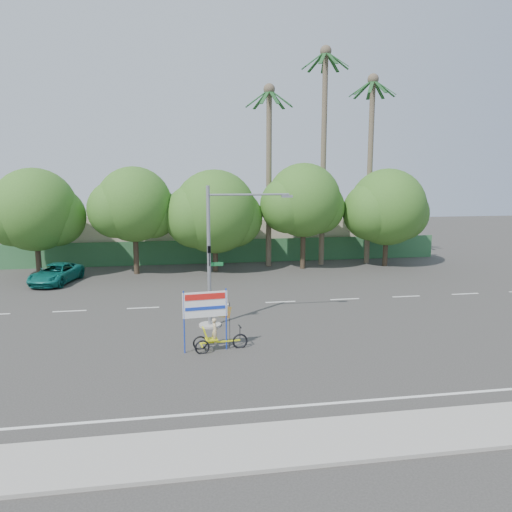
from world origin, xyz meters
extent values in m
plane|color=#33302D|center=(0.00, 0.00, 0.00)|extent=(120.00, 120.00, 0.00)
cube|color=gray|center=(0.00, -7.50, 0.06)|extent=(50.00, 2.40, 0.12)
cube|color=#336B3D|center=(0.00, 21.50, 1.00)|extent=(38.00, 0.08, 2.00)
cube|color=beige|center=(-10.00, 26.00, 2.00)|extent=(12.00, 8.00, 4.00)
cube|color=beige|center=(8.00, 26.00, 1.80)|extent=(14.00, 8.00, 3.60)
cylinder|color=#473828|center=(-14.00, 18.00, 1.76)|extent=(0.40, 0.40, 3.52)
sphere|color=#295218|center=(-14.00, 18.00, 4.96)|extent=(6.00, 6.00, 6.00)
sphere|color=#295218|center=(-12.65, 18.30, 4.40)|extent=(4.32, 4.32, 4.32)
sphere|color=#295218|center=(-15.35, 17.75, 4.64)|extent=(4.56, 4.56, 4.56)
cylinder|color=#473828|center=(-7.00, 18.00, 1.87)|extent=(0.40, 0.40, 3.74)
sphere|color=#295218|center=(-7.00, 18.00, 5.27)|extent=(5.60, 5.60, 5.60)
sphere|color=#295218|center=(-5.74, 18.30, 4.68)|extent=(4.03, 4.03, 4.03)
sphere|color=#295218|center=(-8.26, 17.75, 4.93)|extent=(4.26, 4.26, 4.26)
cylinder|color=#473828|center=(-1.00, 18.00, 1.65)|extent=(0.40, 0.40, 3.30)
sphere|color=#295218|center=(-1.00, 18.00, 4.65)|extent=(6.40, 6.40, 6.40)
sphere|color=#295218|center=(0.44, 18.30, 4.12)|extent=(4.61, 4.61, 4.61)
sphere|color=#295218|center=(-2.44, 17.75, 4.35)|extent=(4.86, 4.86, 4.86)
cylinder|color=#473828|center=(6.00, 18.00, 1.94)|extent=(0.40, 0.40, 3.87)
sphere|color=#295218|center=(6.00, 18.00, 5.46)|extent=(5.80, 5.80, 5.80)
sphere|color=#295218|center=(7.30, 18.30, 4.84)|extent=(4.18, 4.18, 4.18)
sphere|color=#295218|center=(4.70, 17.75, 5.10)|extent=(4.41, 4.41, 4.41)
cylinder|color=#473828|center=(13.00, 18.00, 1.72)|extent=(0.40, 0.40, 3.43)
sphere|color=#295218|center=(13.00, 18.00, 4.84)|extent=(6.20, 6.20, 6.20)
sphere|color=#295218|center=(14.39, 18.30, 4.29)|extent=(4.46, 4.46, 4.46)
sphere|color=#295218|center=(11.61, 17.75, 4.52)|extent=(4.71, 4.71, 4.71)
cylinder|color=#70604C|center=(8.00, 19.50, 8.50)|extent=(0.44, 0.44, 17.00)
sphere|color=#70604C|center=(8.00, 19.50, 17.00)|extent=(0.90, 0.90, 0.90)
cube|color=#1C4C21|center=(8.94, 19.50, 16.34)|extent=(1.91, 0.28, 1.36)
cube|color=#1C4C21|center=(8.72, 20.11, 16.34)|extent=(1.65, 1.44, 1.36)
cube|color=#1C4C21|center=(8.16, 20.43, 16.34)|extent=(0.61, 1.93, 1.36)
cube|color=#1C4C21|center=(7.53, 20.32, 16.34)|extent=(1.20, 1.80, 1.36)
cube|color=#1C4C21|center=(7.11, 19.82, 16.34)|extent=(1.89, 0.92, 1.36)
cube|color=#1C4C21|center=(7.11, 19.18, 16.34)|extent=(1.89, 0.92, 1.36)
cube|color=#1C4C21|center=(7.53, 18.68, 16.34)|extent=(1.20, 1.80, 1.36)
cube|color=#1C4C21|center=(8.16, 18.57, 16.34)|extent=(0.61, 1.93, 1.36)
cube|color=#1C4C21|center=(8.72, 18.89, 16.34)|extent=(1.65, 1.44, 1.36)
cylinder|color=#70604C|center=(12.00, 19.50, 7.50)|extent=(0.44, 0.44, 15.00)
sphere|color=#70604C|center=(12.00, 19.50, 15.00)|extent=(0.90, 0.90, 0.90)
cube|color=#1C4C21|center=(12.94, 19.50, 14.34)|extent=(1.91, 0.28, 1.36)
cube|color=#1C4C21|center=(12.72, 20.11, 14.34)|extent=(1.65, 1.44, 1.36)
cube|color=#1C4C21|center=(12.16, 20.43, 14.34)|extent=(0.61, 1.93, 1.36)
cube|color=#1C4C21|center=(11.53, 20.32, 14.34)|extent=(1.20, 1.80, 1.36)
cube|color=#1C4C21|center=(11.11, 19.82, 14.34)|extent=(1.89, 0.92, 1.36)
cube|color=#1C4C21|center=(11.11, 19.18, 14.34)|extent=(1.89, 0.92, 1.36)
cube|color=#1C4C21|center=(11.53, 18.68, 14.34)|extent=(1.20, 1.80, 1.36)
cube|color=#1C4C21|center=(12.16, 18.57, 14.34)|extent=(0.61, 1.93, 1.36)
cube|color=#1C4C21|center=(12.72, 18.89, 14.34)|extent=(1.65, 1.44, 1.36)
cylinder|color=#70604C|center=(3.50, 19.50, 7.00)|extent=(0.44, 0.44, 14.00)
sphere|color=#70604C|center=(3.50, 19.50, 14.00)|extent=(0.90, 0.90, 0.90)
cube|color=#1C4C21|center=(4.44, 19.50, 13.34)|extent=(1.91, 0.28, 1.36)
cube|color=#1C4C21|center=(4.22, 20.11, 13.34)|extent=(1.65, 1.44, 1.36)
cube|color=#1C4C21|center=(3.66, 20.43, 13.34)|extent=(0.61, 1.93, 1.36)
cube|color=#1C4C21|center=(3.03, 20.32, 13.34)|extent=(1.20, 1.80, 1.36)
cube|color=#1C4C21|center=(2.61, 19.82, 13.34)|extent=(1.89, 0.92, 1.36)
cube|color=#1C4C21|center=(2.61, 19.18, 13.34)|extent=(1.89, 0.92, 1.36)
cube|color=#1C4C21|center=(3.03, 18.68, 13.34)|extent=(1.20, 1.80, 1.36)
cube|color=#1C4C21|center=(3.66, 18.57, 13.34)|extent=(0.61, 1.93, 1.36)
cube|color=#1C4C21|center=(4.22, 18.89, 13.34)|extent=(1.65, 1.44, 1.36)
cylinder|color=gray|center=(-2.50, 4.00, 0.05)|extent=(1.10, 1.10, 0.10)
cylinder|color=gray|center=(-2.50, 4.00, 3.50)|extent=(0.18, 0.18, 7.00)
cylinder|color=gray|center=(-0.50, 4.00, 6.55)|extent=(4.00, 0.10, 0.10)
cube|color=gray|center=(1.40, 4.00, 6.45)|extent=(0.55, 0.20, 0.12)
imported|color=black|center=(-2.50, 3.78, 3.60)|extent=(0.16, 0.20, 1.00)
cube|color=#14662D|center=(-2.15, 4.00, 3.15)|extent=(0.70, 0.04, 0.18)
torus|color=black|center=(-1.44, 0.61, 0.30)|extent=(0.69, 0.14, 0.68)
torus|color=black|center=(-3.17, 0.72, 0.28)|extent=(0.64, 0.14, 0.64)
torus|color=black|center=(-3.12, 0.16, 0.28)|extent=(0.64, 0.14, 0.64)
cube|color=yellow|center=(-2.29, 0.53, 0.36)|extent=(1.71, 0.23, 0.06)
cube|color=yellow|center=(-3.15, 0.44, 0.30)|extent=(0.12, 0.61, 0.05)
cube|color=yellow|center=(-2.69, 0.49, 0.50)|extent=(0.54, 0.47, 0.06)
cube|color=yellow|center=(-2.96, 0.46, 0.79)|extent=(0.27, 0.44, 0.55)
cylinder|color=black|center=(-1.44, 0.61, 0.71)|extent=(0.03, 0.03, 0.56)
cube|color=black|center=(-1.44, 0.61, 0.98)|extent=(0.08, 0.46, 0.04)
imported|color=#CCB284|center=(-2.54, 0.50, 0.89)|extent=(0.30, 0.42, 1.09)
cylinder|color=blue|center=(-3.85, 0.37, 1.36)|extent=(0.06, 0.06, 2.73)
cylinder|color=blue|center=(-2.04, 0.55, 1.36)|extent=(0.06, 0.06, 2.73)
cube|color=white|center=(-2.94, 0.46, 2.07)|extent=(1.91, 0.24, 1.11)
cube|color=red|center=(-2.94, 0.43, 2.42)|extent=(1.71, 0.18, 0.26)
cube|color=blue|center=(-2.94, 0.43, 1.92)|extent=(1.71, 0.18, 0.14)
cylinder|color=black|center=(-1.89, 0.56, 1.06)|extent=(0.02, 0.02, 2.12)
cube|color=red|center=(-2.24, 0.53, 1.72)|extent=(0.89, 0.11, 0.66)
imported|color=#0E665D|center=(-12.30, 15.57, 0.68)|extent=(3.42, 5.29, 1.35)
camera|label=1|loc=(-4.22, -20.16, 7.62)|focal=35.00mm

